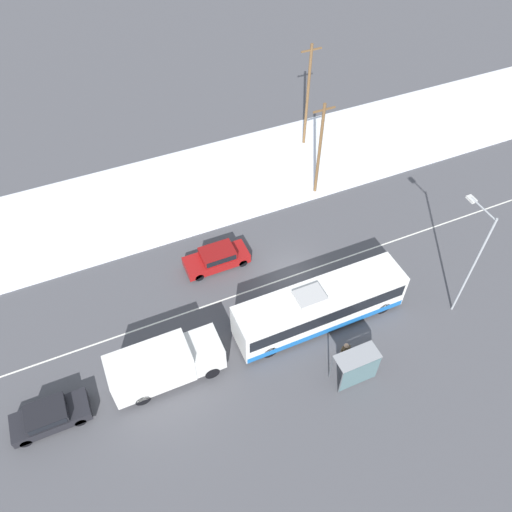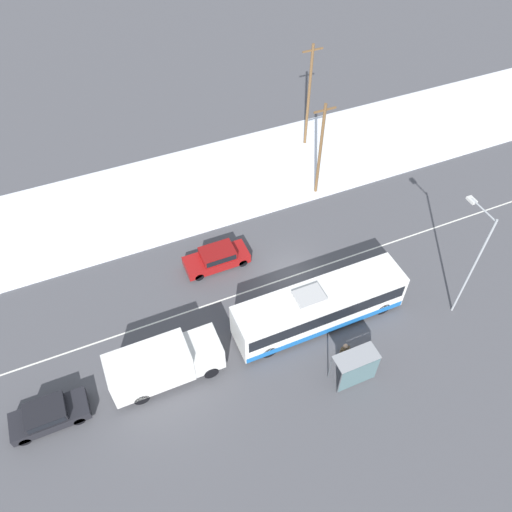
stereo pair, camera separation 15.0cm
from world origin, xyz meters
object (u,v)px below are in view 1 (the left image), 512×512
Objects in this scene: parked_car_near_truck at (49,416)px; city_bus at (320,306)px; pedestrian_at_stop at (345,350)px; sedan_car at (217,257)px; utility_pole_snowlot at (308,96)px; utility_pole_roadside at (320,149)px; bus_shelter at (358,367)px; box_truck at (164,364)px; streetlamp at (473,253)px.

city_bus is at bearing 0.34° from parked_car_near_truck.
sedan_car is at bearing 112.95° from pedestrian_at_stop.
city_bus is 1.21× the size of utility_pole_snowlot.
utility_pole_roadside is at bearing 68.27° from pedestrian_at_stop.
parked_car_near_truck is 17.61m from bus_shelter.
bus_shelter is at bearing -24.64° from box_truck.
sedan_car is 0.56× the size of utility_pole_roadside.
parked_car_near_truck is at bearing -153.39° from utility_pole_roadside.
box_truck is 1.44× the size of sedan_car.
parked_car_near_truck is (-17.03, -0.10, -0.80)m from city_bus.
bus_shelter is 24.04m from utility_pole_snowlot.
streetlamp is 14.09m from utility_pole_roadside.
city_bus is 8.36m from sedan_car.
parked_car_near_truck is 26.19m from streetlamp.
utility_pole_snowlot is at bearing 65.50° from city_bus.
parked_car_near_truck is 0.46× the size of utility_pole_snowlot.
sedan_car is 16.80m from utility_pole_snowlot.
utility_pole_roadside reaches higher than city_bus.
utility_pole_roadside is at bearing 35.24° from box_truck.
box_truck reaches higher than parked_car_near_truck.
city_bus reaches higher than bus_shelter.
bus_shelter is 0.31× the size of streetlamp.
bus_shelter is at bearing -93.25° from pedestrian_at_stop.
utility_pole_roadside is (16.13, 11.40, 2.70)m from box_truck.
utility_pole_snowlot is at bearing 70.09° from bus_shelter.
box_truck is 10.81m from pedestrian_at_stop.
streetlamp is at bearing -78.38° from utility_pole_roadside.
box_truck is 19.94m from utility_pole_roadside.
utility_pole_roadside reaches higher than sedan_car.
city_bus is at bearing 89.26° from bus_shelter.
bus_shelter is 0.28× the size of utility_pole_snowlot.
streetlamp is at bearing -5.14° from parked_car_near_truck.
city_bus is 2.44× the size of sedan_car.
box_truck is at bearing 155.36° from bus_shelter.
streetlamp is 1.03× the size of utility_pole_roadside.
box_truck is at bearing -144.76° from utility_pole_roadside.
pedestrian_at_stop is 0.22× the size of streetlamp.
city_bus reaches higher than pedestrian_at_stop.
parked_car_near_truck is at bearing -144.68° from utility_pole_snowlot.
utility_pole_snowlot reaches higher than pedestrian_at_stop.
streetlamp is at bearing -15.54° from city_bus.
utility_pole_snowlot is at bearing 91.78° from streetlamp.
sedan_car is 11.24m from pedestrian_at_stop.
city_bus reaches higher than parked_car_near_truck.
parked_car_near_truck is 25.83m from utility_pole_roadside.
utility_pole_snowlot is (25.08, 17.78, 4.10)m from parked_car_near_truck.
bus_shelter is (-0.08, -1.48, 0.56)m from pedestrian_at_stop.
city_bus is 4.73m from bus_shelter.
utility_pole_snowlot reaches higher than box_truck.
utility_pole_roadside is (5.91, 16.09, 2.61)m from bus_shelter.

